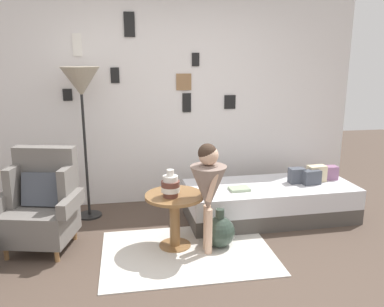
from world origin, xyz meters
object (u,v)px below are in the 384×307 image
Objects in this scene: side_table at (175,210)px; vase_striped at (170,186)px; armchair at (42,204)px; daybed at (269,201)px; demijohn_near at (220,231)px; floor_lamp at (81,87)px; book_on_daybed at (239,189)px; person_child at (208,185)px.

vase_striped reaches higher than side_table.
armchair is 1.27m from vase_striped.
daybed is (2.43, 0.28, -0.24)m from armchair.
vase_striped is at bearing 178.25° from demijohn_near.
daybed is at bearing 25.48° from vase_striped.
daybed is 7.24× the size of vase_striped.
daybed is at bearing -11.01° from floor_lamp.
demijohn_near is at bearing -141.20° from daybed.
demijohn_near is (0.43, -0.07, -0.23)m from side_table.
daybed is 8.72× the size of book_on_daybed.
armchair is 0.51× the size of daybed.
side_table is at bearing -46.05° from floor_lamp.
vase_striped is at bearing -150.44° from book_on_daybed.
armchair is 2.04m from book_on_daybed.
daybed is at bearing 37.84° from person_child.
book_on_daybed is (1.66, -0.52, -1.08)m from floor_lamp.
person_child is 0.78m from book_on_daybed.
book_on_daybed reaches higher than demijohn_near.
side_table is 1.45× the size of demijohn_near.
floor_lamp is at bearing 130.88° from vase_striped.
person_child is (0.34, -0.10, 0.02)m from vase_striped.
vase_striped is (1.22, -0.29, 0.21)m from armchair.
person_child is (-0.87, -0.68, 0.47)m from daybed.
person_child is 0.54m from demijohn_near.
floor_lamp is 1.61× the size of person_child.
side_table is at bearing -155.87° from daybed.
demijohn_near is (0.14, 0.09, -0.52)m from person_child.
book_on_daybed is at bearing -17.42° from floor_lamp.
demijohn_near is at bearing -125.15° from book_on_daybed.
armchair is at bearing 169.69° from demijohn_near.
side_table is at bearing 152.14° from person_child.
demijohn_near is at bearing -1.75° from vase_striped.
side_table is 0.53× the size of person_child.
person_child is at bearing -14.23° from armchair.
book_on_daybed is at bearing 49.94° from person_child.
vase_striped is 0.69m from demijohn_near.
vase_striped reaches higher than demijohn_near.
demijohn_near is at bearing 32.19° from person_child.
person_child is (0.29, -0.16, 0.29)m from side_table.
floor_lamp reaches higher than demijohn_near.
armchair is 1.75m from demijohn_near.
vase_striped is (-0.04, -0.05, 0.26)m from side_table.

